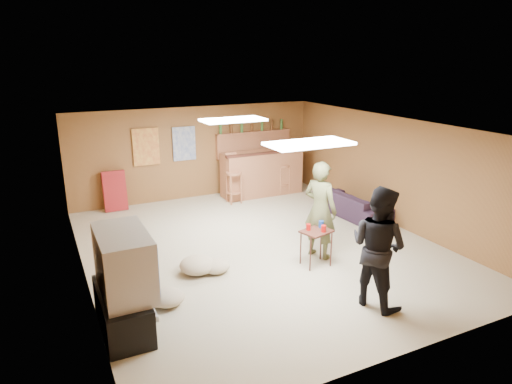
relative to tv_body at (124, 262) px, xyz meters
name	(u,v)px	position (x,y,z in m)	size (l,w,h in m)	color
ground	(261,247)	(2.65, 1.50, -0.90)	(7.00, 7.00, 0.00)	tan
ceiling	(261,127)	(2.65, 1.50, 1.30)	(6.00, 7.00, 0.02)	silver
wall_back	(196,153)	(2.65, 5.00, 0.20)	(6.00, 0.02, 2.20)	brown
wall_front	(405,271)	(2.65, -2.00, 0.20)	(6.00, 0.02, 2.20)	brown
wall_left	(79,215)	(-0.35, 1.50, 0.20)	(0.02, 7.00, 2.20)	brown
wall_right	(393,171)	(5.65, 1.50, 0.20)	(0.02, 7.00, 2.20)	brown
tv_stand	(123,310)	(-0.07, 0.00, -0.65)	(0.55, 1.30, 0.50)	black
dvd_box	(141,313)	(0.15, 0.00, -0.75)	(0.35, 0.50, 0.08)	#B2B2B7
tv_body	(124,262)	(0.00, 0.00, 0.00)	(0.60, 1.10, 0.80)	#B2B2B7
tv_screen	(149,258)	(0.31, 0.00, 0.00)	(0.02, 0.95, 0.65)	navy
bar_counter	(262,173)	(4.15, 4.45, -0.35)	(2.00, 0.60, 1.10)	#9B5938
bar_lip	(266,153)	(4.15, 4.20, 0.20)	(2.10, 0.12, 0.05)	#3E1B13
bar_shelf	(254,132)	(4.15, 4.90, 0.60)	(2.00, 0.18, 0.05)	#9B5938
bar_backing	(253,144)	(4.15, 4.92, 0.30)	(2.00, 0.14, 0.60)	#9B5938
poster_left	(146,147)	(1.45, 4.96, 0.45)	(0.60, 0.03, 0.85)	#BF3F26
poster_right	(184,144)	(2.35, 4.96, 0.45)	(0.55, 0.03, 0.80)	#334C99
folding_chair_stack	(115,191)	(0.65, 4.80, -0.45)	(0.50, 0.14, 0.90)	maroon
ceiling_panel_front	(309,144)	(2.65, 0.00, 1.27)	(1.20, 0.60, 0.04)	white
ceiling_panel_back	(233,120)	(2.65, 2.70, 1.27)	(1.20, 0.60, 0.04)	white
person_olive	(320,210)	(3.39, 0.74, -0.06)	(0.62, 0.40, 1.69)	brown
person_black	(378,247)	(3.22, -0.93, -0.04)	(0.83, 0.65, 1.71)	black
sofa	(353,204)	(5.22, 2.15, -0.64)	(1.76, 0.69, 0.51)	black
tray_table	(316,248)	(3.14, 0.46, -0.59)	(0.47, 0.38, 0.61)	#3E1B13
cup_red_near	(308,227)	(3.03, 0.54, -0.23)	(0.08, 0.08, 0.10)	#BC100C
cup_red_far	(324,229)	(3.21, 0.36, -0.23)	(0.08, 0.08, 0.11)	#BC100C
cup_blue	(321,224)	(3.29, 0.54, -0.23)	(0.08, 0.08, 0.12)	navy
bar_stool_left	(234,179)	(3.25, 4.12, -0.32)	(0.37, 0.37, 1.15)	#9B5938
bar_stool_right	(283,173)	(4.65, 4.29, -0.37)	(0.34, 0.34, 1.06)	#9B5938
cushion_near_tv	(198,265)	(1.29, 1.06, -0.77)	(0.58, 0.58, 0.26)	tan
cushion_mid	(216,266)	(1.56, 0.95, -0.80)	(0.45, 0.45, 0.20)	tan
cushion_far	(167,297)	(0.59, 0.31, -0.79)	(0.48, 0.48, 0.22)	tan
bottle_row	(252,126)	(4.09, 4.88, 0.75)	(1.76, 0.08, 0.26)	#3F7233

